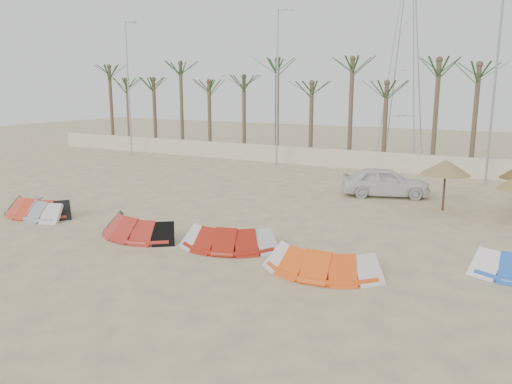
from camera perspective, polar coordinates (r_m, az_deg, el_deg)
The scene contains 14 objects.
ground at distance 16.96m, azimuth -9.93°, elevation -7.98°, with size 120.00×120.00×0.00m, color #D8C686.
boundary_wall at distance 36.17m, azimuth 12.36°, elevation 3.57°, with size 60.00×0.30×1.30m, color beige.
palm_line at distance 37.08m, azimuth 14.46°, elevation 12.66°, with size 52.00×4.00×7.70m.
lamp_a at distance 44.17m, azimuth -14.35°, elevation 11.61°, with size 1.25×0.14×11.00m.
lamp_b at distance 36.13m, azimuth 2.49°, elevation 11.97°, with size 1.25×0.14×11.00m.
lamp_c at distance 32.42m, azimuth 25.68°, elevation 10.85°, with size 1.25×0.14×11.00m.
pylon at distance 41.76m, azimuth 16.01°, elevation 3.57°, with size 3.00×3.00×14.00m, color #A5A8AD, non-canonical shape.
kite_grey at distance 24.63m, azimuth -22.82°, elevation -1.46°, with size 3.79×2.56×0.90m.
kite_red_left at distance 24.73m, azimuth -23.24°, elevation -1.45°, with size 3.67×1.98×0.90m.
kite_red_mid at distance 20.09m, azimuth -12.87°, elevation -3.69°, with size 3.73×1.84×0.90m.
kite_red_right at distance 18.20m, azimuth -2.66°, elevation -5.03°, with size 3.77×2.38×0.90m.
kite_orange at distance 15.99m, azimuth 7.90°, elevation -7.55°, with size 3.73×1.75×0.90m.
parasol_left at distance 24.81m, azimuth 20.87°, elevation 2.66°, with size 2.27×2.27×2.43m.
car at distance 27.40m, azimuth 14.54°, elevation 1.13°, with size 1.84×4.57×1.56m, color silver.
Camera 1 is at (10.12, -12.35, 5.72)m, focal length 35.00 mm.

